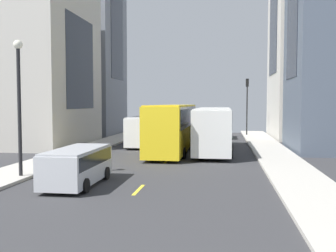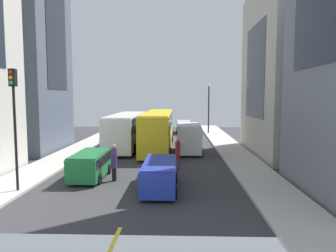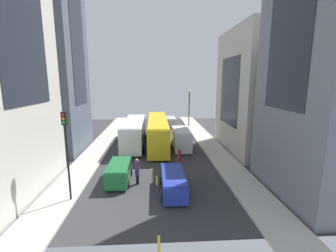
{
  "view_description": "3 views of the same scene",
  "coord_description": "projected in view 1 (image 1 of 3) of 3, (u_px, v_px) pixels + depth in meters",
  "views": [
    {
      "loc": [
        -3.6,
        28.63,
        3.73
      ],
      "look_at": [
        1.15,
        -4.3,
        1.76
      ],
      "focal_mm": 41.23,
      "sensor_mm": 36.0,
      "label": 1
    },
    {
      "loc": [
        2.24,
        -31.76,
        5.07
      ],
      "look_at": [
        1.28,
        -2.89,
        2.37
      ],
      "focal_mm": 33.76,
      "sensor_mm": 36.0,
      "label": 2
    },
    {
      "loc": [
        -0.19,
        -31.78,
        8.55
      ],
      "look_at": [
        1.61,
        -2.26,
        2.79
      ],
      "focal_mm": 25.16,
      "sensor_mm": 36.0,
      "label": 3
    }
  ],
  "objects": [
    {
      "name": "sidewalk_east",
      "position": [
        83.0,
        150.0,
        30.05
      ],
      "size": [
        2.84,
        44.0,
        0.15
      ],
      "primitive_type": "cube",
      "color": "#B2ADA3",
      "rests_on": "ground"
    },
    {
      "name": "building_east_0",
      "position": [
        79.0,
        12.0,
        45.69
      ],
      "size": [
        9.26,
        9.17,
        29.06
      ],
      "color": "slate",
      "rests_on": "ground"
    },
    {
      "name": "city_bus_white",
      "position": [
        214.0,
        126.0,
        29.52
      ],
      "size": [
        2.8,
        11.45,
        3.35
      ],
      "color": "silver",
      "rests_on": "ground"
    },
    {
      "name": "lane_stripe_4",
      "position": [
        139.0,
        190.0,
        16.57
      ],
      "size": [
        0.16,
        2.0,
        0.01
      ],
      "primitive_type": "cube",
      "color": "yellow",
      "rests_on": "ground"
    },
    {
      "name": "lane_stripe_2",
      "position": [
        181.0,
        146.0,
        33.17
      ],
      "size": [
        0.16,
        2.0,
        0.01
      ],
      "primitive_type": "cube",
      "color": "yellow",
      "rests_on": "ground"
    },
    {
      "name": "lane_stripe_1",
      "position": [
        190.0,
        138.0,
        41.47
      ],
      "size": [
        0.16,
        2.0,
        0.01
      ],
      "primitive_type": "cube",
      "color": "yellow",
      "rests_on": "ground"
    },
    {
      "name": "car_silver_1",
      "position": [
        77.0,
        164.0,
        17.49
      ],
      "size": [
        2.02,
        4.66,
        1.68
      ],
      "color": "#B7BABF",
      "rests_on": "ground"
    },
    {
      "name": "streetcar_yellow",
      "position": [
        174.0,
        124.0,
        30.23
      ],
      "size": [
        2.7,
        13.73,
        3.59
      ],
      "color": "yellow",
      "rests_on": "ground"
    },
    {
      "name": "car_blue_2",
      "position": [
        181.0,
        128.0,
        43.88
      ],
      "size": [
        1.93,
        4.76,
        1.56
      ],
      "color": "#2338AD",
      "rests_on": "ground"
    },
    {
      "name": "ground_plane",
      "position": [
        175.0,
        153.0,
        29.02
      ],
      "size": [
        41.31,
        41.31,
        0.0
      ],
      "primitive_type": "plane",
      "color": "#333335"
    },
    {
      "name": "car_green_0",
      "position": [
        220.0,
        129.0,
        41.05
      ],
      "size": [
        1.93,
        4.18,
        1.62
      ],
      "color": "#1E7238",
      "rests_on": "ground"
    },
    {
      "name": "building_east_1",
      "position": [
        45.0,
        64.0,
        34.2
      ],
      "size": [
        6.59,
        11.61,
        14.46
      ],
      "color": "#B7B2A8",
      "rests_on": "ground"
    },
    {
      "name": "traffic_light_near_corner",
      "position": [
        247.0,
        96.0,
        43.48
      ],
      "size": [
        0.32,
        0.44,
        6.33
      ],
      "color": "black",
      "rests_on": "ground"
    },
    {
      "name": "lane_stripe_0",
      "position": [
        195.0,
        132.0,
        49.77
      ],
      "size": [
        0.16,
        2.0,
        0.01
      ],
      "primitive_type": "cube",
      "color": "yellow",
      "rests_on": "ground"
    },
    {
      "name": "streetlamp_near",
      "position": [
        19.0,
        93.0,
        18.82
      ],
      "size": [
        0.44,
        0.44,
        6.64
      ],
      "color": "black",
      "rests_on": "ground"
    },
    {
      "name": "sidewalk_west",
      "position": [
        274.0,
        154.0,
        27.99
      ],
      "size": [
        2.84,
        44.0,
        0.15
      ],
      "primitive_type": "cube",
      "color": "#B2ADA3",
      "rests_on": "ground"
    },
    {
      "name": "lane_stripe_3",
      "position": [
        167.0,
        161.0,
        24.87
      ],
      "size": [
        0.16,
        2.0,
        0.01
      ],
      "primitive_type": "cube",
      "color": "yellow",
      "rests_on": "ground"
    },
    {
      "name": "pedestrian_waiting_curb",
      "position": [
        205.0,
        127.0,
        41.8
      ],
      "size": [
        0.36,
        0.36,
        2.23
      ],
      "rotation": [
        0.0,
        0.0,
        3.05
      ],
      "color": "black",
      "rests_on": "ground"
    },
    {
      "name": "pedestrian_crossing_mid",
      "position": [
        166.0,
        128.0,
        39.48
      ],
      "size": [
        0.33,
        0.33,
        2.19
      ],
      "rotation": [
        0.0,
        0.0,
        0.51
      ],
      "color": "#593372",
      "rests_on": "ground"
    },
    {
      "name": "delivery_van_white",
      "position": [
        143.0,
        129.0,
        32.76
      ],
      "size": [
        2.25,
        5.25,
        2.58
      ],
      "color": "white",
      "rests_on": "ground"
    }
  ]
}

